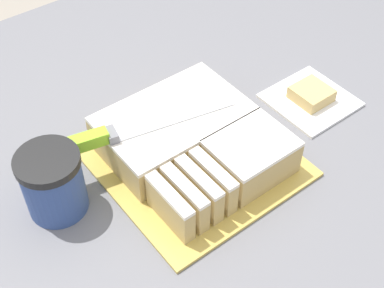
{
  "coord_description": "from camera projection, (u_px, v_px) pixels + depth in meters",
  "views": [
    {
      "loc": [
        -0.38,
        -0.54,
        1.61
      ],
      "look_at": [
        -0.01,
        -0.05,
        0.97
      ],
      "focal_mm": 50.0,
      "sensor_mm": 36.0,
      "label": 1
    }
  ],
  "objects": [
    {
      "name": "countertop",
      "position": [
        182.0,
        277.0,
        1.28
      ],
      "size": [
        1.4,
        1.1,
        0.93
      ],
      "color": "slate",
      "rests_on": "ground_plane"
    },
    {
      "name": "cake_board",
      "position": [
        192.0,
        159.0,
        0.91
      ],
      "size": [
        0.3,
        0.32,
        0.01
      ],
      "color": "gold",
      "rests_on": "countertop"
    },
    {
      "name": "cake",
      "position": [
        192.0,
        141.0,
        0.89
      ],
      "size": [
        0.25,
        0.26,
        0.07
      ],
      "color": "tan",
      "rests_on": "cake_board"
    },
    {
      "name": "knife",
      "position": [
        101.0,
        138.0,
        0.83
      ],
      "size": [
        0.33,
        0.09,
        0.02
      ],
      "rotation": [
        0.0,
        0.0,
        -0.22
      ],
      "color": "silver",
      "rests_on": "cake"
    },
    {
      "name": "coffee_cup",
      "position": [
        53.0,
        183.0,
        0.8
      ],
      "size": [
        0.1,
        0.1,
        0.11
      ],
      "color": "#334C8C",
      "rests_on": "countertop"
    },
    {
      "name": "paper_napkin",
      "position": [
        310.0,
        100.0,
        1.01
      ],
      "size": [
        0.15,
        0.15,
        0.01
      ],
      "color": "white",
      "rests_on": "countertop"
    },
    {
      "name": "brownie",
      "position": [
        311.0,
        94.0,
        1.0
      ],
      "size": [
        0.07,
        0.07,
        0.02
      ],
      "color": "tan",
      "rests_on": "paper_napkin"
    }
  ]
}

